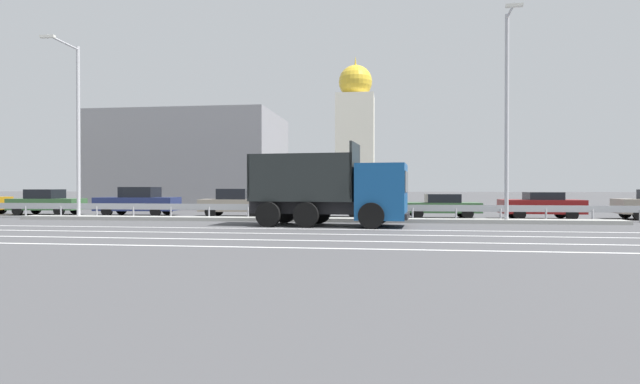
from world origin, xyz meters
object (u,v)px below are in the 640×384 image
(parked_car_6, at_px, (541,205))
(church_tower, at_px, (355,136))
(street_lamp_0, at_px, (76,122))
(parked_car_1, at_px, (47,202))
(dump_truck, at_px, (349,195))
(parked_car_4, at_px, (329,205))
(parked_car_5, at_px, (441,206))
(median_road_sign, at_px, (263,196))
(street_lamp_1, at_px, (507,108))
(parked_car_2, at_px, (138,202))
(parked_car_3, at_px, (235,203))

(parked_car_6, xyz_separation_m, church_tower, (-10.84, 21.46, 5.86))
(street_lamp_0, xyz_separation_m, parked_car_1, (-4.42, 3.78, -4.22))
(dump_truck, relative_size, parked_car_4, 1.41)
(parked_car_1, xyz_separation_m, parked_car_5, (23.00, -0.32, -0.09))
(median_road_sign, xyz_separation_m, parked_car_4, (2.81, 3.66, -0.53))
(median_road_sign, relative_size, parked_car_4, 0.48)
(street_lamp_1, bearing_deg, parked_car_6, 54.51)
(parked_car_1, distance_m, parked_car_4, 16.97)
(street_lamp_1, relative_size, parked_car_4, 1.95)
(street_lamp_1, xyz_separation_m, parked_car_5, (-2.53, 3.67, -4.53))
(street_lamp_0, height_order, parked_car_1, street_lamp_0)
(street_lamp_1, bearing_deg, median_road_sign, 178.58)
(street_lamp_1, distance_m, church_tower, 26.35)
(dump_truck, bearing_deg, parked_car_4, -160.63)
(church_tower, bearing_deg, parked_car_1, -129.36)
(parked_car_1, relative_size, parked_car_6, 1.03)
(dump_truck, xyz_separation_m, church_tower, (-1.36, 27.30, 5.26))
(parked_car_4, distance_m, parked_car_6, 11.06)
(parked_car_4, height_order, parked_car_5, parked_car_4)
(median_road_sign, xyz_separation_m, street_lamp_1, (11.38, -0.28, 3.98))
(parked_car_2, bearing_deg, street_lamp_1, -105.18)
(parked_car_5, bearing_deg, street_lamp_0, 97.79)
(parked_car_6, relative_size, church_tower, 0.28)
(parked_car_5, xyz_separation_m, parked_car_6, (5.03, -0.18, 0.06))
(parked_car_1, distance_m, parked_car_5, 23.00)
(median_road_sign, distance_m, parked_car_3, 4.33)
(dump_truck, bearing_deg, parked_car_2, -110.76)
(parked_car_1, height_order, parked_car_6, parked_car_1)
(parked_car_5, bearing_deg, parked_car_1, 86.45)
(dump_truck, distance_m, parked_car_6, 11.15)
(street_lamp_1, xyz_separation_m, parked_car_6, (2.49, 3.50, -4.47))
(dump_truck, relative_size, parked_car_1, 1.65)
(dump_truck, distance_m, church_tower, 27.83)
(parked_car_2, xyz_separation_m, church_tower, (11.31, 21.10, 5.77))
(parked_car_3, bearing_deg, dump_truck, 43.32)
(dump_truck, xyz_separation_m, street_lamp_0, (-14.13, 2.56, 3.65))
(dump_truck, xyz_separation_m, parked_car_1, (-18.55, 6.33, -0.57))
(dump_truck, bearing_deg, church_tower, -171.83)
(parked_car_3, distance_m, church_tower, 22.62)
(street_lamp_0, relative_size, parked_car_1, 2.14)
(street_lamp_0, distance_m, street_lamp_1, 21.12)
(dump_truck, relative_size, parked_car_3, 1.71)
(church_tower, bearing_deg, street_lamp_1, -71.51)
(dump_truck, height_order, church_tower, church_tower)
(parked_car_3, xyz_separation_m, church_tower, (5.50, 21.15, 5.82))
(parked_car_2, distance_m, parked_car_5, 17.12)
(street_lamp_0, relative_size, parked_car_5, 2.14)
(street_lamp_0, height_order, street_lamp_1, street_lamp_1)
(parked_car_6, bearing_deg, parked_car_2, 90.40)
(parked_car_1, bearing_deg, church_tower, 136.61)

